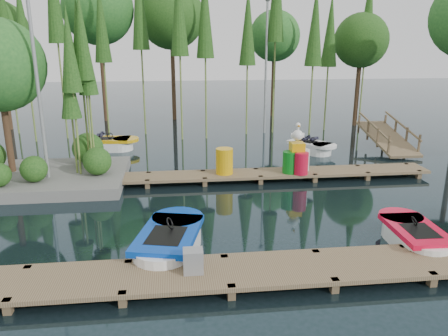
{
  "coord_description": "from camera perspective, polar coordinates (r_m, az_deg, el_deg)",
  "views": [
    {
      "loc": [
        -1.03,
        -12.78,
        5.01
      ],
      "look_at": [
        0.5,
        0.5,
        1.1
      ],
      "focal_mm": 35.0,
      "sensor_mm": 36.0,
      "label": 1
    }
  ],
  "objects": [
    {
      "name": "tree_screen",
      "position": [
        23.42,
        -9.55,
        18.81
      ],
      "size": [
        34.42,
        18.53,
        10.31
      ],
      "color": "#452E1D",
      "rests_on": "ground"
    },
    {
      "name": "utility_cabinet",
      "position": [
        9.4,
        -4.05,
        -12.02
      ],
      "size": [
        0.42,
        0.35,
        0.51
      ],
      "primitive_type": "cube",
      "color": "gray",
      "rests_on": "near_dock"
    },
    {
      "name": "boat_yellow_far",
      "position": [
        21.45,
        -14.88,
        3.03
      ],
      "size": [
        2.78,
        1.39,
        1.35
      ],
      "rotation": [
        0.0,
        0.0,
        -0.42
      ],
      "color": "white",
      "rests_on": "ground"
    },
    {
      "name": "lamp_island",
      "position": [
        15.93,
        -23.43,
        12.31
      ],
      "size": [
        0.3,
        0.3,
        7.25
      ],
      "color": "gray",
      "rests_on": "ground"
    },
    {
      "name": "lamp_rear",
      "position": [
        24.31,
        5.54,
        14.47
      ],
      "size": [
        0.3,
        0.3,
        7.25
      ],
      "color": "gray",
      "rests_on": "ground"
    },
    {
      "name": "boat_red",
      "position": [
        12.13,
        23.56,
        -8.27
      ],
      "size": [
        1.22,
        2.55,
        0.85
      ],
      "rotation": [
        0.0,
        0.0,
        -0.03
      ],
      "color": "white",
      "rests_on": "ground"
    },
    {
      "name": "boat_white_far",
      "position": [
        20.66,
        11.2,
        2.69
      ],
      "size": [
        2.37,
        2.56,
        1.14
      ],
      "rotation": [
        0.0,
        0.0,
        -0.19
      ],
      "color": "white",
      "rests_on": "ground"
    },
    {
      "name": "island",
      "position": [
        17.0,
        -24.89,
        8.65
      ],
      "size": [
        6.2,
        4.2,
        6.75
      ],
      "color": "slate",
      "rests_on": "ground"
    },
    {
      "name": "boat_blue",
      "position": [
        10.82,
        -7.12,
        -9.7
      ],
      "size": [
        1.99,
        3.18,
        0.99
      ],
      "rotation": [
        0.0,
        0.0,
        -0.24
      ],
      "color": "white",
      "rests_on": "ground"
    },
    {
      "name": "ground_plane",
      "position": [
        13.76,
        -1.84,
        -5.05
      ],
      "size": [
        90.0,
        90.0,
        0.0
      ],
      "primitive_type": "plane",
      "color": "#1C2D34"
    },
    {
      "name": "drum_cluster",
      "position": [
        16.32,
        9.59,
        1.3
      ],
      "size": [
        1.08,
        0.99,
        1.86
      ],
      "color": "#0C6D16",
      "rests_on": "far_dock"
    },
    {
      "name": "far_dock",
      "position": [
        16.13,
        0.95,
        -0.93
      ],
      "size": [
        15.0,
        1.2,
        0.5
      ],
      "color": "brown",
      "rests_on": "ground"
    },
    {
      "name": "near_dock",
      "position": [
        9.61,
        0.48,
        -13.49
      ],
      "size": [
        18.0,
        1.5,
        0.5
      ],
      "color": "brown",
      "rests_on": "ground"
    },
    {
      "name": "yellow_barrel",
      "position": [
        15.95,
        0.05,
        0.91
      ],
      "size": [
        0.63,
        0.63,
        0.95
      ],
      "primitive_type": "cylinder",
      "color": "#D9A00B",
      "rests_on": "far_dock"
    },
    {
      "name": "seagull_post",
      "position": [
        16.46,
        9.7,
        1.6
      ],
      "size": [
        0.55,
        0.3,
        0.88
      ],
      "color": "gray",
      "rests_on": "far_dock"
    },
    {
      "name": "ramp",
      "position": [
        22.18,
        20.51,
        3.77
      ],
      "size": [
        1.5,
        3.94,
        1.49
      ],
      "color": "brown",
      "rests_on": "ground"
    }
  ]
}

